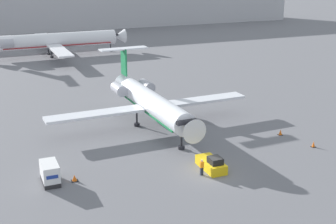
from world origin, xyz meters
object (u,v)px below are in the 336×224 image
object	(u,v)px
traffic_cone_left	(74,178)
airplane_parked_far_left	(53,40)
traffic_cone_right	(280,132)
traffic_cone_mid	(313,144)
worker_near_tug	(202,167)
airplane_main	(151,102)
pushback_tug	(211,164)
luggage_cart	(50,173)

from	to	relation	value
traffic_cone_left	airplane_parked_far_left	distance (m)	69.34
traffic_cone_left	traffic_cone_right	xyz separation A→B (m)	(27.42, 3.09, 0.04)
traffic_cone_right	traffic_cone_mid	size ratio (longest dim) A/B	1.01
worker_near_tug	airplane_parked_far_left	bearing A→B (deg)	92.52
traffic_cone_left	airplane_parked_far_left	size ratio (longest dim) A/B	0.02
airplane_main	pushback_tug	size ratio (longest dim) A/B	6.78
luggage_cart	traffic_cone_mid	distance (m)	31.06
airplane_main	traffic_cone_mid	bearing A→B (deg)	-44.05
luggage_cart	traffic_cone_right	size ratio (longest dim) A/B	4.21
pushback_tug	traffic_cone_right	distance (m)	14.46
luggage_cart	airplane_parked_far_left	distance (m)	69.14
airplane_main	pushback_tug	xyz separation A→B (m)	(0.97, -15.78, -2.71)
traffic_cone_left	worker_near_tug	bearing A→B (deg)	-16.37
airplane_parked_far_left	worker_near_tug	bearing A→B (deg)	-87.48
airplane_main	traffic_cone_right	world-z (taller)	airplane_main
airplane_main	worker_near_tug	world-z (taller)	airplane_main
airplane_main	traffic_cone_mid	distance (m)	21.58
traffic_cone_left	traffic_cone_mid	distance (m)	28.69
traffic_cone_right	airplane_parked_far_left	xyz separation A→B (m)	(-17.95, 65.52, 3.32)
airplane_main	traffic_cone_right	size ratio (longest dim) A/B	38.71
luggage_cart	worker_near_tug	size ratio (longest dim) A/B	1.77
luggage_cart	traffic_cone_left	size ratio (longest dim) A/B	4.41
traffic_cone_right	traffic_cone_mid	bearing A→B (deg)	-76.45
luggage_cart	traffic_cone_mid	world-z (taller)	luggage_cart
worker_near_tug	traffic_cone_right	bearing A→B (deg)	24.74
pushback_tug	traffic_cone_right	world-z (taller)	pushback_tug
pushback_tug	worker_near_tug	distance (m)	1.84
airplane_main	traffic_cone_left	xyz separation A→B (m)	(-13.27, -12.93, -3.03)
pushback_tug	luggage_cart	size ratio (longest dim) A/B	1.36
pushback_tug	airplane_parked_far_left	size ratio (longest dim) A/B	0.12
airplane_main	traffic_cone_mid	world-z (taller)	airplane_main
airplane_parked_far_left	pushback_tug	bearing A→B (deg)	-86.18
traffic_cone_right	traffic_cone_left	bearing A→B (deg)	-173.57
pushback_tug	worker_near_tug	world-z (taller)	worker_near_tug
airplane_main	traffic_cone_mid	xyz separation A→B (m)	(15.36, -14.86, -2.99)
traffic_cone_left	traffic_cone_right	distance (m)	27.59
worker_near_tug	traffic_cone_right	distance (m)	16.27
traffic_cone_left	traffic_cone_mid	xyz separation A→B (m)	(28.63, -1.93, 0.04)
traffic_cone_right	pushback_tug	bearing A→B (deg)	-155.76
traffic_cone_left	airplane_main	bearing A→B (deg)	44.27
airplane_main	luggage_cart	bearing A→B (deg)	-141.52
traffic_cone_mid	airplane_parked_far_left	world-z (taller)	airplane_parked_far_left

